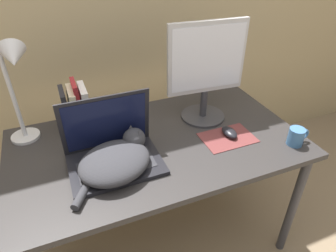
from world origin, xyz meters
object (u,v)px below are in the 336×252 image
at_px(laptop, 113,151).
at_px(cat, 117,160).
at_px(desk_lamp, 15,76).
at_px(book_row, 76,107).
at_px(external_monitor, 206,70).
at_px(mug, 297,136).
at_px(computer_mouse, 229,132).

relative_size(laptop, cat, 0.99).
bearing_deg(desk_lamp, book_row, 9.67).
height_order(external_monitor, mug, external_monitor).
bearing_deg(desk_lamp, external_monitor, -8.53).
xyz_separation_m(external_monitor, desk_lamp, (-0.83, 0.12, 0.06)).
bearing_deg(cat, book_row, 103.57).
relative_size(laptop, desk_lamp, 0.80).
bearing_deg(cat, computer_mouse, 3.52).
bearing_deg(laptop, mug, -13.64).
height_order(book_row, desk_lamp, desk_lamp).
bearing_deg(desk_lamp, computer_mouse, -20.50).
height_order(cat, mug, cat).
relative_size(external_monitor, computer_mouse, 4.87).
height_order(laptop, mug, laptop).
xyz_separation_m(laptop, computer_mouse, (0.56, -0.02, -0.03)).
xyz_separation_m(laptop, cat, (0.00, -0.06, -0.00)).
xyz_separation_m(external_monitor, computer_mouse, (0.04, -0.20, -0.24)).
bearing_deg(external_monitor, computer_mouse, -79.41).
relative_size(cat, book_row, 1.61).
height_order(computer_mouse, book_row, book_row).
bearing_deg(desk_lamp, cat, -48.99).
height_order(book_row, mug, book_row).
relative_size(external_monitor, book_row, 2.08).
distance_m(cat, desk_lamp, 0.54).
bearing_deg(desk_lamp, laptop, -44.20).
relative_size(cat, computer_mouse, 3.78).
bearing_deg(computer_mouse, desk_lamp, 159.50).
distance_m(computer_mouse, mug, 0.30).
xyz_separation_m(laptop, external_monitor, (0.52, 0.18, 0.21)).
bearing_deg(external_monitor, mug, -52.72).
bearing_deg(book_row, cat, -76.43).
relative_size(book_row, desk_lamp, 0.50).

